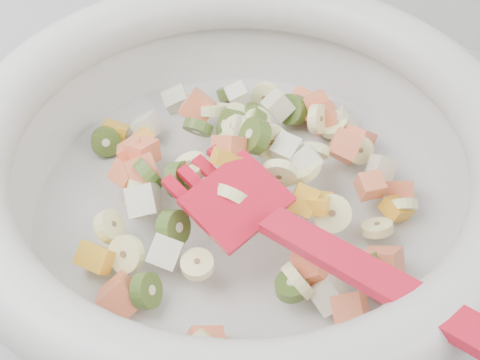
% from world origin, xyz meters
% --- Properties ---
extents(mixing_bowl, '(0.44, 0.41, 0.12)m').
position_xyz_m(mixing_bowl, '(0.17, 1.42, 0.96)').
color(mixing_bowl, silver).
rests_on(mixing_bowl, counter).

